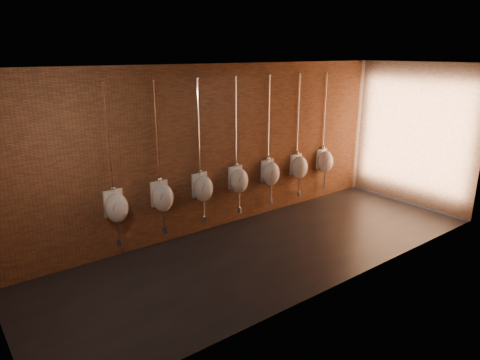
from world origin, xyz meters
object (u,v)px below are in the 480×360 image
at_px(urinal_6, 325,161).
at_px(urinal_0, 116,207).
at_px(urinal_3, 239,180).
at_px(urinal_4, 271,173).
at_px(urinal_5, 299,167).
at_px(urinal_2, 203,188).
at_px(urinal_1, 162,197).

bearing_deg(urinal_6, urinal_0, 180.00).
bearing_deg(urinal_3, urinal_6, 0.00).
height_order(urinal_4, urinal_6, same).
distance_m(urinal_0, urinal_3, 2.56).
bearing_deg(urinal_5, urinal_6, 0.00).
bearing_deg(urinal_6, urinal_5, 180.00).
xyz_separation_m(urinal_4, urinal_6, (1.71, 0.00, 0.00)).
bearing_deg(urinal_4, urinal_3, 180.00).
xyz_separation_m(urinal_2, urinal_6, (3.41, 0.00, 0.00)).
xyz_separation_m(urinal_0, urinal_2, (1.71, 0.00, 0.00)).
xyz_separation_m(urinal_1, urinal_6, (4.26, 0.00, 0.00)).
height_order(urinal_0, urinal_1, same).
height_order(urinal_3, urinal_4, same).
xyz_separation_m(urinal_5, urinal_6, (0.85, 0.00, 0.00)).
bearing_deg(urinal_3, urinal_0, 180.00).
height_order(urinal_2, urinal_3, same).
bearing_deg(urinal_0, urinal_5, 0.00).
bearing_deg(urinal_6, urinal_3, 180.00).
distance_m(urinal_3, urinal_6, 2.56).
relative_size(urinal_2, urinal_5, 1.00).
relative_size(urinal_0, urinal_1, 1.00).
distance_m(urinal_0, urinal_4, 3.41).
relative_size(urinal_4, urinal_5, 1.00).
distance_m(urinal_1, urinal_2, 0.85).
height_order(urinal_4, urinal_5, same).
bearing_deg(urinal_1, urinal_2, 0.00).
bearing_deg(urinal_2, urinal_3, 0.00).
bearing_deg(urinal_0, urinal_2, 0.00).
distance_m(urinal_4, urinal_6, 1.71).
bearing_deg(urinal_1, urinal_5, 0.00).
distance_m(urinal_1, urinal_4, 2.56).
xyz_separation_m(urinal_3, urinal_6, (2.56, 0.00, 0.00)).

